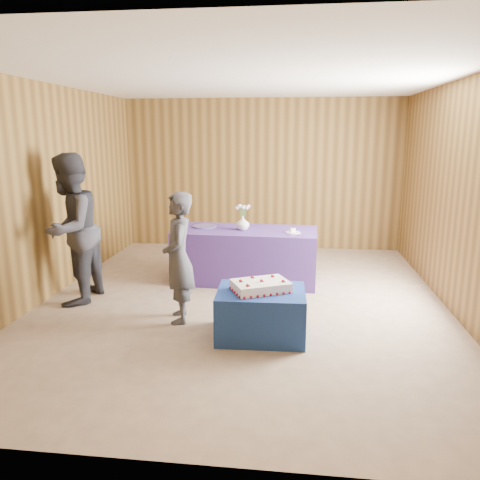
% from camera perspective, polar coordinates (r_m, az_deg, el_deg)
% --- Properties ---
extents(ground, '(6.00, 6.00, 0.00)m').
position_cam_1_polar(ground, '(5.96, 0.34, -7.54)').
color(ground, gray).
rests_on(ground, ground).
extents(room_shell, '(5.04, 6.04, 2.72)m').
position_cam_1_polar(room_shell, '(5.59, 0.37, 10.06)').
color(room_shell, brown).
rests_on(room_shell, ground).
extents(cake_table, '(0.92, 0.73, 0.50)m').
position_cam_1_polar(cake_table, '(4.92, 2.57, -8.93)').
color(cake_table, navy).
rests_on(cake_table, ground).
extents(serving_table, '(2.03, 0.97, 0.75)m').
position_cam_1_polar(serving_table, '(6.71, 0.68, -1.85)').
color(serving_table, '#452E7E').
rests_on(serving_table, ground).
extents(sheet_cake, '(0.69, 0.60, 0.13)m').
position_cam_1_polar(sheet_cake, '(4.81, 2.54, -5.62)').
color(sheet_cake, white).
rests_on(sheet_cake, cake_table).
extents(vase, '(0.23, 0.23, 0.20)m').
position_cam_1_polar(vase, '(6.58, 0.33, 2.08)').
color(vase, silver).
rests_on(vase, serving_table).
extents(flower_spray, '(0.21, 0.21, 0.16)m').
position_cam_1_polar(flower_spray, '(6.54, 0.34, 4.09)').
color(flower_spray, '#28642E').
rests_on(flower_spray, vase).
extents(platter, '(0.41, 0.41, 0.02)m').
position_cam_1_polar(platter, '(6.81, -4.33, 1.67)').
color(platter, '#55478E').
rests_on(platter, serving_table).
extents(plate, '(0.27, 0.27, 0.01)m').
position_cam_1_polar(plate, '(6.44, 6.46, 0.93)').
color(plate, silver).
rests_on(plate, serving_table).
extents(cake_slice, '(0.07, 0.07, 0.07)m').
position_cam_1_polar(cake_slice, '(6.43, 6.47, 1.23)').
color(cake_slice, white).
rests_on(cake_slice, plate).
extents(knife, '(0.26, 0.03, 0.00)m').
position_cam_1_polar(knife, '(6.24, 6.63, 0.51)').
color(knife, '#BAB9BE').
rests_on(knife, serving_table).
extents(guest_left, '(0.47, 0.60, 1.46)m').
position_cam_1_polar(guest_left, '(5.22, -7.51, -2.17)').
color(guest_left, '#393A43').
rests_on(guest_left, ground).
extents(guest_right, '(0.74, 0.93, 1.86)m').
position_cam_1_polar(guest_right, '(6.09, -19.94, 1.21)').
color(guest_right, '#2F2F38').
rests_on(guest_right, ground).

